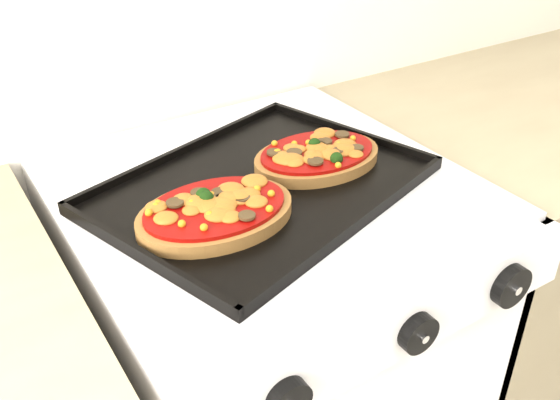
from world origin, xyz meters
TOP-DOWN VIEW (x-y plane):
  - stove at (0.02, 1.70)m, footprint 0.60×0.60m
  - control_panel at (0.02, 1.39)m, footprint 0.60×0.02m
  - knob_left at (-0.15, 1.37)m, footprint 0.05×0.02m
  - knob_center at (0.03, 1.37)m, footprint 0.05×0.02m
  - knob_right at (0.20, 1.37)m, footprint 0.06×0.02m
  - baking_tray at (0.00, 1.68)m, footprint 0.55×0.47m
  - pizza_left at (-0.10, 1.63)m, footprint 0.23×0.16m
  - pizza_right at (0.11, 1.69)m, footprint 0.22×0.16m

SIDE VIEW (x-z plane):
  - stove at x=0.02m, z-range 0.00..0.91m
  - control_panel at x=0.02m, z-range 0.81..0.90m
  - knob_left at x=-0.15m, z-range 0.83..0.88m
  - knob_center at x=0.03m, z-range 0.83..0.88m
  - knob_right at x=0.20m, z-range 0.82..0.89m
  - baking_tray at x=0.00m, z-range 0.91..0.93m
  - pizza_right at x=0.11m, z-range 0.92..0.95m
  - pizza_left at x=-0.10m, z-range 0.92..0.95m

